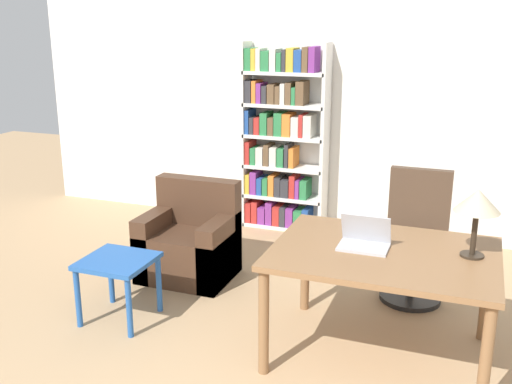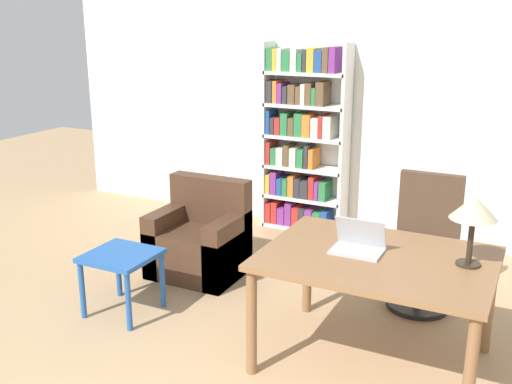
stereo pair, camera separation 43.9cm
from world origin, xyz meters
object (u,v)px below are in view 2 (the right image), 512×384
laptop (358,244)px  bookshelf (301,142)px  desk (377,269)px  table_lamp (474,210)px  side_table_blue (122,264)px  armchair (200,242)px  office_chair (424,246)px

laptop → bookshelf: size_ratio=0.16×
desk → table_lamp: table_lamp is taller
side_table_blue → armchair: 0.94m
table_lamp → bookshelf: bookshelf is taller
laptop → armchair: 1.91m
laptop → armchair: laptop is taller
bookshelf → table_lamp: bearing=-47.1°
office_chair → laptop: bearing=-103.6°
desk → table_lamp: size_ratio=3.25×
table_lamp → armchair: table_lamp is taller
desk → office_chair: (0.11, 1.03, -0.19)m
desk → office_chair: 1.05m
laptop → side_table_blue: size_ratio=0.64×
office_chair → side_table_blue: (-2.07, -1.21, -0.08)m
desk → armchair: bearing=157.9°
office_chair → side_table_blue: size_ratio=2.08×
table_lamp → side_table_blue: (-2.51, -0.28, -0.72)m
table_lamp → desk: bearing=-169.2°
laptop → table_lamp: table_lamp is taller
side_table_blue → office_chair: bearing=30.3°
desk → armchair: armchair is taller
bookshelf → desk: bearing=-57.0°
table_lamp → bookshelf: (-2.03, 2.18, -0.16)m
desk → laptop: laptop is taller
desk → bookshelf: (-1.49, 2.29, 0.30)m
office_chair → side_table_blue: bearing=-149.7°
laptop → office_chair: bearing=76.4°
side_table_blue → table_lamp: bearing=6.5°
laptop → table_lamp: size_ratio=0.73×
office_chair → armchair: bearing=-171.4°
desk → table_lamp: (0.54, 0.10, 0.45)m
desk → side_table_blue: (-1.97, -0.18, -0.27)m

